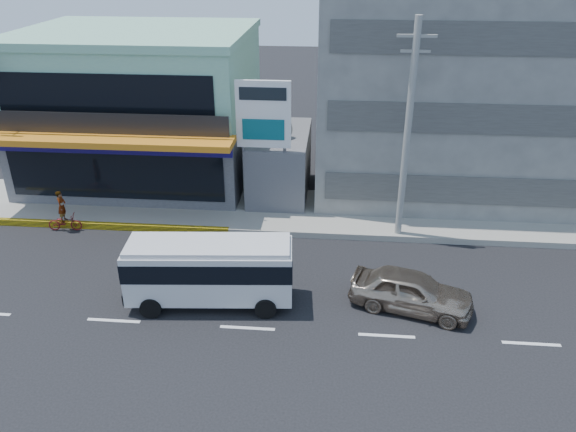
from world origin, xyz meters
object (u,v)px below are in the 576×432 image
object	(u,v)px
utility_pole_near	(407,133)
sedan	(411,291)
billboard	(264,122)
concrete_building	(472,58)
motorcycle_rider	(64,218)
shop_building	(143,110)
satellite_dish	(278,138)
minibus	(210,268)

from	to	relation	value
utility_pole_near	sedan	distance (m)	7.13
billboard	utility_pole_near	distance (m)	6.75
concrete_building	sedan	size ratio (longest dim) A/B	3.49
motorcycle_rider	shop_building	bearing A→B (deg)	74.89
concrete_building	utility_pole_near	xyz separation A→B (m)	(-4.00, -7.60, -1.85)
shop_building	satellite_dish	world-z (taller)	shop_building
sedan	utility_pole_near	bearing A→B (deg)	15.77
concrete_building	motorcycle_rider	xyz separation A→B (m)	(-19.93, -8.20, -6.32)
shop_building	minibus	distance (m)	14.19
minibus	motorcycle_rider	distance (m)	9.89
shop_building	utility_pole_near	bearing A→B (deg)	-25.06
sedan	motorcycle_rider	bearing A→B (deg)	88.34
shop_building	sedan	world-z (taller)	shop_building
utility_pole_near	motorcycle_rider	distance (m)	16.55
billboard	sedan	distance (m)	10.70
shop_building	minibus	xyz separation A→B (m)	(6.38, -12.45, -2.44)
billboard	motorcycle_rider	bearing A→B (deg)	-165.72
motorcycle_rider	minibus	bearing A→B (deg)	-32.54
shop_building	billboard	bearing A→B (deg)	-32.32
sedan	motorcycle_rider	world-z (taller)	motorcycle_rider
minibus	motorcycle_rider	xyz separation A→B (m)	(-8.31, 5.30, -0.88)
concrete_building	sedan	bearing A→B (deg)	-106.86
concrete_building	billboard	bearing A→B (deg)	-151.08
minibus	motorcycle_rider	world-z (taller)	minibus
concrete_building	sedan	distance (m)	15.16
shop_building	satellite_dish	size ratio (longest dim) A/B	8.27
billboard	utility_pole_near	world-z (taller)	utility_pole_near
satellite_dish	motorcycle_rider	distance (m)	11.16
satellite_dish	minibus	distance (m)	9.85
billboard	utility_pole_near	size ratio (longest dim) A/B	0.69
billboard	utility_pole_near	bearing A→B (deg)	-15.48
motorcycle_rider	satellite_dish	bearing A→B (deg)	22.93
shop_building	minibus	world-z (taller)	shop_building
satellite_dish	minibus	xyz separation A→B (m)	(-1.62, -9.50, -2.01)
satellite_dish	sedan	bearing A→B (deg)	-57.03
concrete_building	minibus	world-z (taller)	concrete_building
satellite_dish	sedan	distance (m)	11.35
shop_building	utility_pole_near	world-z (taller)	utility_pole_near
satellite_dish	utility_pole_near	distance (m)	7.17
minibus	sedan	world-z (taller)	minibus
minibus	sedan	xyz separation A→B (m)	(7.61, 0.27, -0.78)
minibus	utility_pole_near	bearing A→B (deg)	37.74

